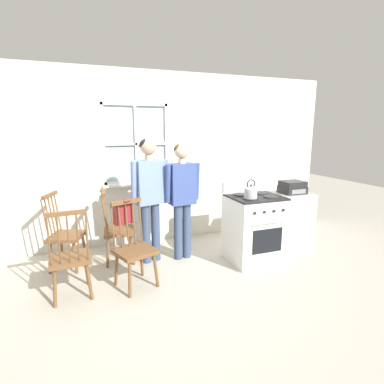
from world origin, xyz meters
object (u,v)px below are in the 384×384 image
(handbag, at_px, (123,213))
(stove, at_px, (254,228))
(chair_near_stove, at_px, (70,259))
(side_counter, at_px, (289,222))
(chair_center_cluster, at_px, (117,231))
(potted_plant, at_px, (154,178))
(chair_near_wall, at_px, (65,235))
(person_elderly_left, at_px, (150,188))
(kettle, at_px, (251,192))
(person_teen_center, at_px, (182,191))
(chair_by_window, at_px, (134,250))
(stereo, at_px, (292,187))

(handbag, bearing_deg, stove, -2.59)
(chair_near_stove, height_order, side_counter, chair_near_stove)
(chair_center_cluster, bearing_deg, potted_plant, -44.85)
(potted_plant, bearing_deg, chair_near_wall, -158.71)
(person_elderly_left, height_order, potted_plant, person_elderly_left)
(chair_center_cluster, xyz_separation_m, side_counter, (2.47, -0.52, 0.00))
(kettle, bearing_deg, chair_near_stove, -179.79)
(person_elderly_left, height_order, kettle, person_elderly_left)
(chair_near_wall, height_order, chair_near_stove, same)
(person_teen_center, distance_m, stove, 1.13)
(chair_by_window, xyz_separation_m, side_counter, (2.36, 0.24, 0.00))
(chair_near_wall, relative_size, side_counter, 1.13)
(chair_near_stove, distance_m, stereo, 3.11)
(chair_center_cluster, height_order, person_teen_center, person_teen_center)
(chair_by_window, height_order, stereo, stereo)
(person_teen_center, distance_m, kettle, 0.93)
(chair_center_cluster, relative_size, person_teen_center, 0.62)
(chair_near_stove, bearing_deg, person_elderly_left, -153.71)
(chair_near_stove, xyz_separation_m, side_counter, (3.05, 0.24, 0.00))
(kettle, relative_size, side_counter, 0.27)
(stove, bearing_deg, side_counter, 8.33)
(stereo, bearing_deg, handbag, 179.93)
(potted_plant, distance_m, stereo, 2.11)
(chair_by_window, distance_m, stove, 1.70)
(chair_near_wall, relative_size, kettle, 4.11)
(chair_near_stove, xyz_separation_m, person_elderly_left, (1.02, 0.60, 0.60))
(person_teen_center, height_order, handbag, person_teen_center)
(chair_center_cluster, relative_size, handbag, 3.30)
(chair_near_stove, bearing_deg, person_teen_center, -163.61)
(chair_by_window, distance_m, side_counter, 2.37)
(potted_plant, bearing_deg, stove, -46.42)
(chair_by_window, bearing_deg, chair_near_stove, 160.32)
(chair_by_window, relative_size, potted_plant, 3.25)
(person_elderly_left, xyz_separation_m, side_counter, (2.03, -0.36, -0.59))
(chair_center_cluster, bearing_deg, chair_near_wall, 91.20)
(chair_by_window, bearing_deg, person_teen_center, 15.71)
(person_teen_center, xyz_separation_m, handbag, (-0.85, -0.33, -0.14))
(chair_by_window, xyz_separation_m, handbag, (-0.08, 0.22, 0.40))
(person_elderly_left, height_order, person_teen_center, person_elderly_left)
(side_counter, bearing_deg, chair_near_wall, 169.79)
(handbag, xyz_separation_m, side_counter, (2.44, 0.02, -0.39))
(chair_near_stove, distance_m, person_teen_center, 1.66)
(chair_near_stove, relative_size, person_teen_center, 0.62)
(chair_near_wall, distance_m, handbag, 0.99)
(potted_plant, bearing_deg, person_teen_center, -74.80)
(handbag, bearing_deg, chair_near_wall, 140.19)
(chair_center_cluster, relative_size, side_counter, 1.13)
(chair_center_cluster, relative_size, stove, 0.94)
(stove, bearing_deg, kettle, -140.43)
(chair_near_wall, height_order, person_teen_center, person_teen_center)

